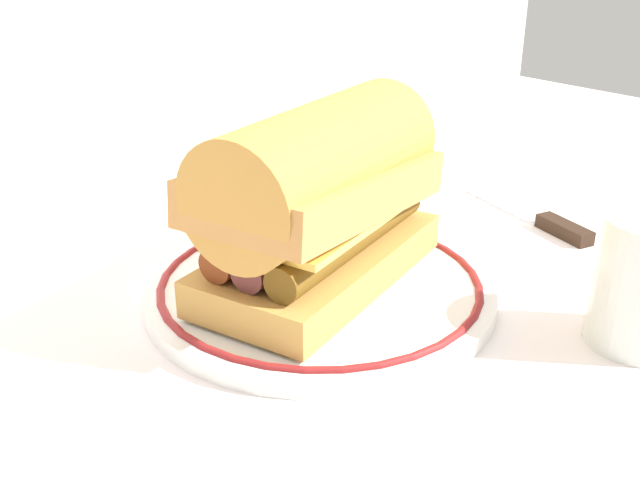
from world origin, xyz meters
name	(u,v)px	position (x,y,z in m)	size (l,w,h in m)	color
ground_plane	(375,302)	(0.00, 0.00, 0.00)	(1.50, 1.50, 0.00)	white
plate	(320,287)	(-0.02, 0.03, 0.01)	(0.25, 0.25, 0.01)	white
sausage_sandwich	(320,196)	(-0.02, 0.03, 0.08)	(0.22, 0.15, 0.13)	#C08F43
butter_knife	(536,217)	(0.22, 0.01, 0.00)	(0.05, 0.15, 0.01)	silver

